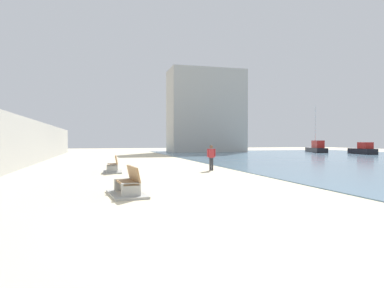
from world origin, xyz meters
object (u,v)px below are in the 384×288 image
Objects in this scene: boat_outer at (363,150)px; person_walking at (211,156)px; bench_far at (113,168)px; bench_near at (127,188)px; boat_nearest at (316,148)px.

person_walking is at bearing -146.05° from boat_outer.
bench_far is 1.36× the size of person_walking.
bench_near is 43.17m from boat_outer.
person_walking is 33.51m from boat_outer.
person_walking is 0.30× the size of boat_outer.
person_walking is (5.93, -0.29, 0.68)m from bench_far.
bench_far is 38.43m from boat_outer.
person_walking reaches higher than bench_far.
person_walking is at bearing -134.43° from boat_nearest.
person_walking is at bearing -2.78° from bench_far.
bench_far is 5.98m from person_walking.
boat_outer reaches higher than person_walking.
bench_far is at bearing -140.57° from boat_nearest.
bench_far is (-0.17, 8.74, 0.00)m from bench_near.
bench_near is 0.42× the size of boat_outer.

